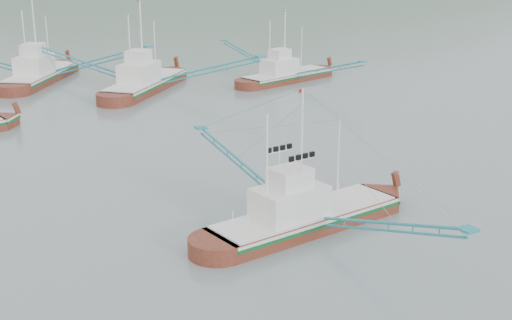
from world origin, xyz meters
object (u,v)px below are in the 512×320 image
bg_boat_right (286,67)px  bg_boat_extra (39,62)px  main_boat (303,206)px  bg_boat_far (144,70)px

bg_boat_right → bg_boat_extra: (-26.61, 14.85, 0.67)m
main_boat → bg_boat_extra: bearing=85.6°
main_boat → bg_boat_extra: bg_boat_extra is taller
main_boat → bg_boat_far: 44.15m
main_boat → bg_boat_far: (6.54, 43.66, 0.92)m
main_boat → bg_boat_far: bearing=74.1°
bg_boat_right → bg_boat_extra: bearing=136.7°
bg_boat_far → bg_boat_right: bg_boat_far is taller
bg_boat_far → bg_boat_extra: 14.76m
bg_boat_right → main_boat: bearing=-134.7°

